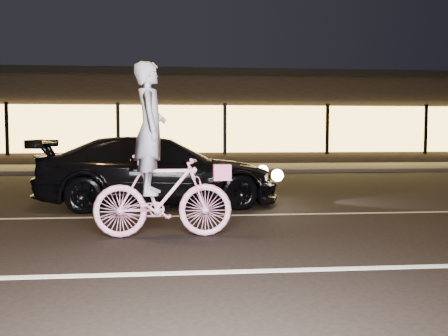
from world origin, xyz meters
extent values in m
plane|color=black|center=(0.00, 0.00, 0.00)|extent=(90.00, 90.00, 0.00)
cube|color=silver|center=(0.00, -1.50, 0.00)|extent=(60.00, 0.12, 0.01)
cube|color=gray|center=(0.00, 2.00, 0.00)|extent=(60.00, 0.10, 0.01)
cube|color=#383533|center=(0.00, 13.00, 0.06)|extent=(30.00, 4.00, 0.12)
cube|color=black|center=(0.00, 19.00, 2.00)|extent=(25.00, 8.00, 4.00)
cube|color=black|center=(0.00, 19.00, 4.05)|extent=(25.40, 8.40, 0.30)
cube|color=#FFC359|center=(0.00, 14.90, 1.60)|extent=(23.00, 0.15, 2.00)
cube|color=black|center=(-9.00, 14.82, 1.60)|extent=(0.15, 0.08, 2.20)
cube|color=black|center=(-4.50, 14.82, 1.60)|extent=(0.15, 0.08, 2.20)
cube|color=black|center=(0.00, 14.82, 1.60)|extent=(0.15, 0.08, 2.20)
cube|color=black|center=(4.50, 14.82, 1.60)|extent=(0.15, 0.08, 2.20)
cube|color=black|center=(9.00, 14.82, 1.60)|extent=(0.15, 0.08, 2.20)
imported|color=#EF3D98|center=(-2.27, 0.29, 0.57)|extent=(1.88, 0.53, 1.13)
imported|color=white|center=(-2.44, 0.29, 1.48)|extent=(0.43, 0.65, 1.78)
cube|color=#FF40A7|center=(-1.47, 0.29, 0.88)|extent=(0.24, 0.19, 0.22)
imported|color=black|center=(-2.44, 3.32, 0.68)|extent=(4.75, 2.12, 1.35)
sphere|color=#FFF2BF|center=(-0.24, 4.05, 0.62)|extent=(0.23, 0.23, 0.23)
sphere|color=#FFF2BF|center=(-0.18, 2.82, 0.62)|extent=(0.23, 0.23, 0.23)
camera|label=1|loc=(-2.10, -6.47, 1.42)|focal=40.00mm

